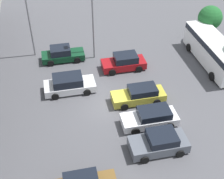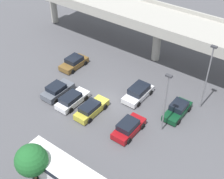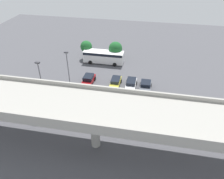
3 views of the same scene
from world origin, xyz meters
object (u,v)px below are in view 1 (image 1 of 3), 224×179
object	(u,v)px
parked_car_1	(159,143)
tree_front_right	(210,18)
parked_car_2	(151,118)
parked_car_5	(124,62)
parked_car_6	(62,54)
shuttle_bus	(213,49)
parked_car_4	(69,84)
lamp_post_near_aisle	(93,19)
parked_car_3	(139,95)
lamp_post_mid_lot	(28,12)

from	to	relation	value
parked_car_1	tree_front_right	bearing A→B (deg)	-126.52
parked_car_2	parked_car_5	size ratio (longest dim) A/B	1.04
parked_car_2	parked_car_6	distance (m)	12.91
parked_car_5	shuttle_bus	bearing A→B (deg)	174.17
parked_car_4	tree_front_right	xyz separation A→B (m)	(6.04, -16.64, 2.18)
lamp_post_near_aisle	parked_car_2	bearing A→B (deg)	-166.09
parked_car_3	lamp_post_near_aisle	bearing A→B (deg)	-71.84
parked_car_2	lamp_post_mid_lot	world-z (taller)	lamp_post_mid_lot
parked_car_1	parked_car_4	bearing A→B (deg)	-56.08
parked_car_1	lamp_post_near_aisle	distance (m)	14.62
parked_car_1	parked_car_3	distance (m)	5.76
parked_car_5	lamp_post_near_aisle	distance (m)	5.34
parked_car_2	parked_car_4	distance (m)	8.40
parked_car_3	parked_car_2	bearing A→B (deg)	91.71
parked_car_4	tree_front_right	bearing A→B (deg)	19.95
parked_car_3	lamp_post_near_aisle	xyz separation A→B (m)	(8.15, 2.67, 3.77)
parked_car_4	parked_car_2	bearing A→B (deg)	-44.22
parked_car_2	parked_car_4	size ratio (longest dim) A/B	0.98
parked_car_3	parked_car_6	size ratio (longest dim) A/B	1.06
parked_car_6	tree_front_right	bearing A→B (deg)	1.88
parked_car_4	shuttle_bus	distance (m)	15.16
lamp_post_mid_lot	parked_car_6	bearing A→B (deg)	-120.43
parked_car_3	lamp_post_mid_lot	distance (m)	14.12
parked_car_1	parked_car_4	world-z (taller)	parked_car_4
parked_car_1	parked_car_2	size ratio (longest dim) A/B	0.95
parked_car_1	lamp_post_near_aisle	bearing A→B (deg)	-79.67
lamp_post_mid_lot	parked_car_4	bearing A→B (deg)	-157.16
lamp_post_near_aisle	parked_car_4	bearing A→B (deg)	148.42
parked_car_3	parked_car_1	bearing A→B (deg)	88.61
parked_car_5	shuttle_bus	size ratio (longest dim) A/B	0.49
parked_car_4	parked_car_1	bearing A→B (deg)	-56.08
parked_car_4	shuttle_bus	bearing A→B (deg)	5.98
parked_car_1	parked_car_4	xyz separation A→B (m)	(8.61, 5.79, 0.04)
shuttle_bus	lamp_post_near_aisle	size ratio (longest dim) A/B	1.19
parked_car_3	parked_car_6	xyz separation A→B (m)	(8.34, 6.07, -0.01)
parked_car_2	parked_car_6	bearing A→B (deg)	-61.50
parked_car_2	parked_car_3	world-z (taller)	parked_car_3
parked_car_1	parked_car_3	world-z (taller)	parked_car_1
shuttle_bus	tree_front_right	size ratio (longest dim) A/B	2.10
parked_car_5	lamp_post_mid_lot	size ratio (longest dim) A/B	0.51
lamp_post_near_aisle	lamp_post_mid_lot	distance (m)	6.58
parked_car_1	parked_car_5	distance (m)	11.12
shuttle_bus	tree_front_right	world-z (taller)	tree_front_right
parked_car_2	lamp_post_near_aisle	size ratio (longest dim) A/B	0.60
parked_car_3	lamp_post_mid_lot	xyz separation A→B (m)	(10.03, 8.95, 4.30)
tree_front_right	parked_car_1	bearing A→B (deg)	143.48
lamp_post_near_aisle	tree_front_right	xyz separation A→B (m)	(0.74, -13.38, -1.54)
parked_car_1	parked_car_4	size ratio (longest dim) A/B	0.93
lamp_post_mid_lot	tree_front_right	bearing A→B (deg)	-93.33
parked_car_2	parked_car_6	xyz separation A→B (m)	(11.34, 6.16, -0.01)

